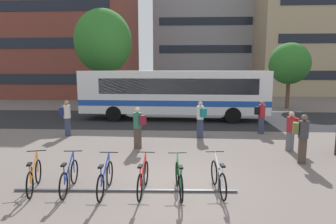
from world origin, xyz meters
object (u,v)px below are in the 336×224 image
parked_bicycle_green_4 (179,180)px  commuter_maroon_pack_0 (138,125)px  parked_bicycle_blue_1 (69,177)px  street_tree_0 (289,64)px  parked_bicycle_orange_0 (34,177)px  parked_bicycle_blue_2 (105,179)px  commuter_black_pack_5 (261,115)px  street_tree_1 (103,41)px  commuter_red_pack_6 (291,128)px  city_bus (173,93)px  parked_bicycle_red_3 (143,179)px  parked_bicycle_white_5 (218,178)px  commuter_navy_pack_1 (66,116)px  commuter_teal_pack_3 (201,117)px  commuter_olive_pack_2 (302,135)px

parked_bicycle_green_4 → commuter_maroon_pack_0: commuter_maroon_pack_0 is taller
parked_bicycle_blue_1 → street_tree_0: size_ratio=0.31×
parked_bicycle_orange_0 → parked_bicycle_blue_2: 1.99m
commuter_black_pack_5 → street_tree_1: (-10.59, 9.04, 4.58)m
parked_bicycle_blue_2 → commuter_red_pack_6: commuter_red_pack_6 is taller
commuter_black_pack_5 → parked_bicycle_orange_0: bearing=-136.9°
city_bus → parked_bicycle_green_4: 11.59m
parked_bicycle_red_3 → commuter_black_pack_5: (5.06, 7.41, 0.60)m
city_bus → parked_bicycle_white_5: 11.53m
city_bus → street_tree_1: size_ratio=1.48×
city_bus → parked_bicycle_green_4: size_ratio=7.05×
commuter_black_pack_5 → street_tree_1: street_tree_1 is taller
commuter_navy_pack_1 → commuter_teal_pack_3: same height
parked_bicycle_white_5 → commuter_navy_pack_1: size_ratio=0.97×
city_bus → parked_bicycle_blue_1: bearing=80.0°
parked_bicycle_blue_1 → street_tree_0: street_tree_0 is taller
parked_bicycle_green_4 → commuter_navy_pack_1: 8.57m
parked_bicycle_orange_0 → parked_bicycle_blue_2: (1.99, -0.06, 0.00)m
parked_bicycle_blue_2 → commuter_navy_pack_1: size_ratio=0.97×
city_bus → commuter_red_pack_6: city_bus is taller
commuter_red_pack_6 → street_tree_0: bearing=-144.8°
commuter_teal_pack_3 → street_tree_0: (7.97, 10.94, 2.73)m
commuter_teal_pack_3 → commuter_red_pack_6: commuter_teal_pack_3 is taller
city_bus → parked_bicycle_green_4: bearing=94.8°
parked_bicycle_orange_0 → parked_bicycle_green_4: same height
parked_bicycle_blue_1 → city_bus: bearing=-17.9°
commuter_maroon_pack_0 → commuter_black_pack_5: bearing=-130.0°
parked_bicycle_green_4 → street_tree_1: size_ratio=0.21×
parked_bicycle_blue_2 → commuter_black_pack_5: bearing=-40.6°
parked_bicycle_orange_0 → commuter_teal_pack_3: size_ratio=0.94×
commuter_navy_pack_1 → commuter_black_pack_5: (9.77, 1.03, -0.04)m
street_tree_1 → commuter_olive_pack_2: bearing=-51.9°
parked_bicycle_blue_2 → commuter_black_pack_5: 9.65m
commuter_teal_pack_3 → commuter_black_pack_5: size_ratio=1.03×
commuter_teal_pack_3 → commuter_red_pack_6: (3.55, -1.99, -0.10)m
city_bus → street_tree_1: bearing=-38.3°
commuter_navy_pack_1 → street_tree_0: 18.40m
parked_bicycle_blue_1 → commuter_red_pack_6: 8.66m
parked_bicycle_white_5 → commuter_navy_pack_1: 9.19m
parked_bicycle_orange_0 → parked_bicycle_blue_2: same height
commuter_maroon_pack_0 → commuter_teal_pack_3: commuter_teal_pack_3 is taller
commuter_navy_pack_1 → commuter_red_pack_6: (10.17, -2.05, -0.10)m
commuter_red_pack_6 → street_tree_1: street_tree_1 is taller
commuter_teal_pack_3 → parked_bicycle_blue_1: bearing=117.0°
street_tree_1 → city_bus: bearing=-40.1°
parked_bicycle_blue_2 → parked_bicycle_green_4: size_ratio=1.00×
commuter_olive_pack_2 → street_tree_1: bearing=144.7°
parked_bicycle_blue_2 → commuter_navy_pack_1: bearing=28.3°
parked_bicycle_blue_2 → parked_bicycle_red_3: 1.01m
street_tree_0 → parked_bicycle_blue_1: bearing=-124.6°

